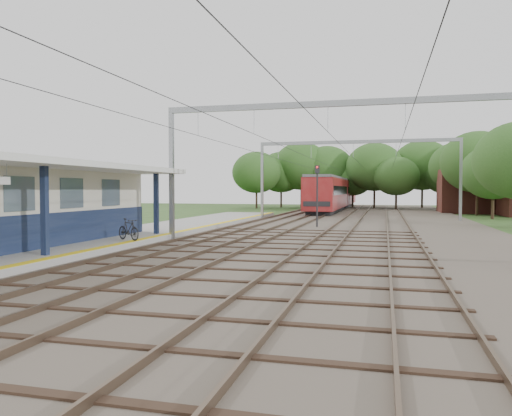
# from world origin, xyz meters

# --- Properties ---
(ground) EXTENTS (160.00, 160.00, 0.00)m
(ground) POSITION_xyz_m (0.00, 0.00, 0.00)
(ground) COLOR #2D4C1E
(ground) RESTS_ON ground
(ballast_bed) EXTENTS (18.00, 90.00, 0.10)m
(ballast_bed) POSITION_xyz_m (4.00, 30.00, 0.05)
(ballast_bed) COLOR #473D33
(ballast_bed) RESTS_ON ground
(platform) EXTENTS (5.00, 52.00, 0.35)m
(platform) POSITION_xyz_m (-7.50, 14.00, 0.17)
(platform) COLOR gray
(platform) RESTS_ON ground
(yellow_stripe) EXTENTS (0.45, 52.00, 0.01)m
(yellow_stripe) POSITION_xyz_m (-5.25, 14.00, 0.35)
(yellow_stripe) COLOR yellow
(yellow_stripe) RESTS_ON platform
(canopy) EXTENTS (6.40, 20.00, 3.44)m
(canopy) POSITION_xyz_m (-7.77, 6.00, 3.64)
(canopy) COLOR #131E3C
(canopy) RESTS_ON platform
(rail_tracks) EXTENTS (11.80, 88.00, 0.15)m
(rail_tracks) POSITION_xyz_m (1.50, 30.00, 0.18)
(rail_tracks) COLOR brown
(rail_tracks) RESTS_ON ballast_bed
(catenary_system) EXTENTS (17.22, 88.00, 7.00)m
(catenary_system) POSITION_xyz_m (3.39, 25.28, 5.51)
(catenary_system) COLOR gray
(catenary_system) RESTS_ON ground
(tree_band) EXTENTS (31.72, 30.88, 8.82)m
(tree_band) POSITION_xyz_m (3.84, 57.12, 4.92)
(tree_band) COLOR #382619
(tree_band) RESTS_ON ground
(house_far) EXTENTS (8.00, 6.12, 8.66)m
(house_far) POSITION_xyz_m (16.00, 52.00, 3.23)
(house_far) COLOR brown
(house_far) RESTS_ON ground
(bicycle) EXTENTS (1.70, 1.23, 1.01)m
(bicycle) POSITION_xyz_m (-5.60, 11.47, 0.85)
(bicycle) COLOR black
(bicycle) RESTS_ON platform
(train) EXTENTS (3.12, 38.82, 4.08)m
(train) POSITION_xyz_m (-0.50, 58.27, 2.27)
(train) COLOR black
(train) RESTS_ON ballast_bed
(signal_post) EXTENTS (0.34, 0.30, 4.37)m
(signal_post) POSITION_xyz_m (1.35, 25.19, 2.76)
(signal_post) COLOR black
(signal_post) RESTS_ON ground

